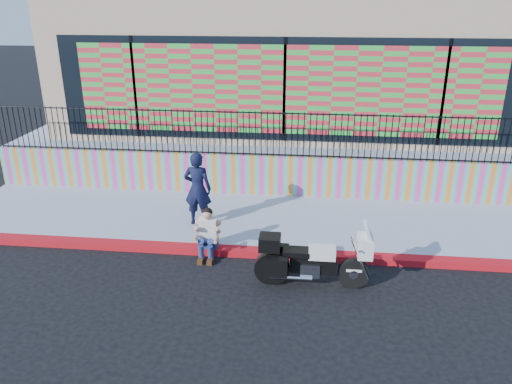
# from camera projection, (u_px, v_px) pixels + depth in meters

# --- Properties ---
(ground) EXTENTS (90.00, 90.00, 0.00)m
(ground) POSITION_uv_depth(u_px,v_px,m) (271.00, 256.00, 10.79)
(ground) COLOR black
(ground) RESTS_ON ground
(red_curb) EXTENTS (16.00, 0.30, 0.15)m
(red_curb) POSITION_uv_depth(u_px,v_px,m) (271.00, 253.00, 10.76)
(red_curb) COLOR #AF0C22
(red_curb) RESTS_ON ground
(sidewalk) EXTENTS (16.00, 3.00, 0.15)m
(sidewalk) POSITION_uv_depth(u_px,v_px,m) (276.00, 221.00, 12.29)
(sidewalk) COLOR #99A2B8
(sidewalk) RESTS_ON ground
(mural_wall) EXTENTS (16.00, 0.20, 1.10)m
(mural_wall) POSITION_uv_depth(u_px,v_px,m) (281.00, 175.00, 13.53)
(mural_wall) COLOR #E33B8E
(mural_wall) RESTS_ON sidewalk
(metal_fence) EXTENTS (15.80, 0.04, 1.20)m
(metal_fence) POSITION_uv_depth(u_px,v_px,m) (282.00, 134.00, 13.11)
(metal_fence) COLOR black
(metal_fence) RESTS_ON mural_wall
(elevated_platform) EXTENTS (16.00, 10.00, 1.25)m
(elevated_platform) POSITION_uv_depth(u_px,v_px,m) (290.00, 131.00, 18.27)
(elevated_platform) COLOR #99A2B8
(elevated_platform) RESTS_ON ground
(storefront_building) EXTENTS (14.00, 8.06, 4.00)m
(storefront_building) POSITION_uv_depth(u_px,v_px,m) (291.00, 58.00, 17.11)
(storefront_building) COLOR tan
(storefront_building) RESTS_ON elevated_platform
(police_motorcycle) EXTENTS (2.18, 0.72, 1.36)m
(police_motorcycle) POSITION_uv_depth(u_px,v_px,m) (311.00, 259.00, 9.53)
(police_motorcycle) COLOR black
(police_motorcycle) RESTS_ON ground
(police_officer) EXTENTS (0.68, 0.48, 1.79)m
(police_officer) POSITION_uv_depth(u_px,v_px,m) (198.00, 189.00, 11.66)
(police_officer) COLOR black
(police_officer) RESTS_ON sidewalk
(seated_man) EXTENTS (0.54, 0.71, 1.06)m
(seated_man) POSITION_uv_depth(u_px,v_px,m) (207.00, 238.00, 10.60)
(seated_man) COLOR navy
(seated_man) RESTS_ON ground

